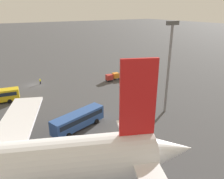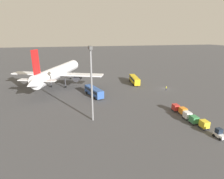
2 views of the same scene
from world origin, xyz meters
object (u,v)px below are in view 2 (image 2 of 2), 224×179
Objects in this scene: cargo_cart_yellow at (204,124)px; cargo_cart_orange at (183,111)px; cargo_cart_green at (194,120)px; airplane at (58,72)px; shuttle_bus_far at (94,91)px; worker_person at (166,88)px; cargo_cart_red at (176,107)px; cargo_cart_white at (187,115)px; baggage_tug at (219,134)px; shuttle_bus_near at (134,79)px.

cargo_cart_orange is at bearing 0.59° from cargo_cart_yellow.
cargo_cart_green is (2.66, 0.75, 0.00)m from cargo_cart_yellow.
airplane reaches higher than shuttle_bus_far.
worker_person is 0.84× the size of cargo_cart_red.
cargo_cart_red is (-19.40, -21.19, -0.69)m from shuttle_bus_far.
cargo_cart_red is (5.33, -0.04, 0.00)m from cargo_cart_white.
cargo_cart_orange is at bearing 0.70° from baggage_tug.
airplane reaches higher than shuttle_bus_near.
cargo_cart_orange is at bearing -115.62° from airplane.
shuttle_bus_near reaches higher than shuttle_bus_far.
cargo_cart_yellow is 5.37m from cargo_cart_white.
shuttle_bus_near is 5.02× the size of baggage_tug.
baggage_tug is at bearing -170.85° from cargo_cart_green.
airplane is 34.00m from shuttle_bus_near.
shuttle_bus_near reaches higher than cargo_cart_red.
baggage_tug is at bearing -173.81° from cargo_cart_white.
cargo_cart_red is at bearing 11.92° from cargo_cart_orange.
baggage_tug is (-34.15, -22.18, -0.95)m from shuttle_bus_far.
cargo_cart_yellow is (-45.92, -34.44, -5.21)m from airplane.
baggage_tug is 12.10m from cargo_cart_orange.
shuttle_bus_far is at bearing 37.60° from cargo_cart_green.
shuttle_bus_near is 37.60m from cargo_cart_white.
baggage_tug is (-47.02, -1.21, -0.97)m from shuttle_bus_near.
cargo_cart_yellow is (4.10, 0.34, 0.25)m from baggage_tug.
cargo_cart_white is at bearing -156.32° from shuttle_bus_far.
shuttle_bus_near is 15.86m from worker_person.
cargo_cart_orange is at bearing -12.68° from cargo_cart_white.
shuttle_bus_near is 40.27m from cargo_cart_green.
cargo_cart_white is (-37.60, -0.19, -0.72)m from shuttle_bus_near.
airplane is 53.05m from cargo_cart_white.
cargo_cart_red is (10.66, 0.64, 0.00)m from cargo_cart_yellow.
cargo_cart_green is at bearing -159.28° from shuttle_bus_far.
airplane is at bearing 36.87° from cargo_cart_yellow.
worker_person is 28.24m from cargo_cart_green.
shuttle_bus_near is at bearing 1.29° from cargo_cart_orange.
cargo_cart_white is (-24.28, 8.37, 0.32)m from worker_person.
shuttle_bus_far reaches higher than cargo_cart_yellow.
cargo_cart_yellow is at bearing -179.41° from cargo_cart_orange.
baggage_tug reaches higher than cargo_cart_yellow.
cargo_cart_white is at bearing 167.32° from cargo_cart_orange.
shuttle_bus_near is at bearing -72.89° from airplane.
shuttle_bus_far is 4.63× the size of baggage_tug.
cargo_cart_orange is (-21.62, 7.77, 0.32)m from worker_person.
shuttle_bus_near is 24.60m from shuttle_bus_far.
shuttle_bus_far is (-15.87, -12.60, -4.52)m from airplane.
cargo_cart_white is (2.66, -0.07, 0.00)m from cargo_cart_green.
cargo_cart_white is at bearing 160.99° from worker_person.
worker_person is 0.84× the size of cargo_cart_white.
airplane is 57.63m from cargo_cart_yellow.
worker_person is (-0.44, -29.52, -1.02)m from shuttle_bus_far.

